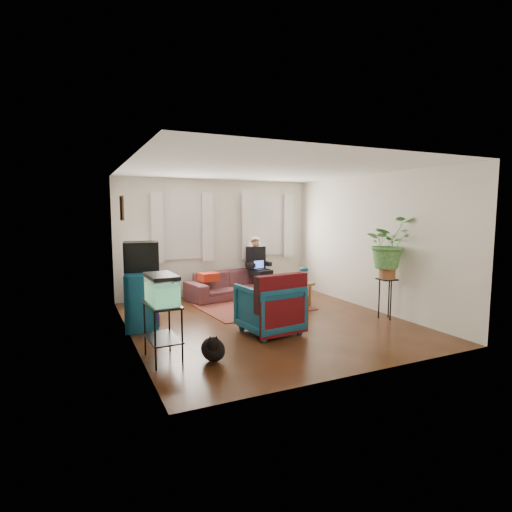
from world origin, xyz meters
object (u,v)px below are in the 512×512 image
coffee_table (285,295)px  aquarium_stand (163,332)px  side_table (145,288)px  dresser (141,299)px  sofa (232,280)px  plant_stand (386,299)px  armchair (269,306)px

coffee_table → aquarium_stand: bearing=-161.3°
side_table → coffee_table: (2.45, -1.52, -0.09)m
dresser → aquarium_stand: dresser is taller
sofa → dresser: dresser is taller
aquarium_stand → plant_stand: size_ratio=1.03×
side_table → coffee_table: size_ratio=0.58×
sofa → aquarium_stand: bearing=-134.5°
side_table → dresser: (-0.34, -1.65, 0.13)m
side_table → plant_stand: bearing=-39.8°
aquarium_stand → coffee_table: aquarium_stand is taller
plant_stand → aquarium_stand: bearing=-175.2°
armchair → plant_stand: (2.24, -0.15, -0.07)m
dresser → plant_stand: dresser is taller
dresser → plant_stand: bearing=-10.4°
sofa → dresser: size_ratio=1.97×
aquarium_stand → side_table: bearing=81.5°
sofa → side_table: sofa is taller
dresser → armchair: (1.76, -1.25, -0.02)m
armchair → coffee_table: size_ratio=0.77×
dresser → plant_stand: size_ratio=1.41×
side_table → armchair: bearing=-64.0°
dresser → armchair: size_ratio=1.17×
coffee_table → plant_stand: bearing=-66.5°
coffee_table → plant_stand: (1.21, -1.52, 0.13)m
aquarium_stand → armchair: bearing=12.8°
side_table → coffee_table: 2.89m
sofa → coffee_table: bearing=-73.4°
sofa → side_table: size_ratio=3.05×
dresser → side_table: bearing=87.2°
armchair → side_table: bearing=-70.7°
dresser → aquarium_stand: 1.74m
sofa → coffee_table: (0.63, -1.27, -0.16)m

